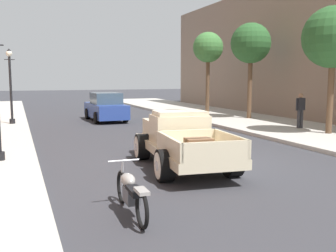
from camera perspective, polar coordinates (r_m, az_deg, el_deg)
The scene contains 9 objects.
ground_plane at distance 12.10m, azimuth 3.83°, elevation -5.03°, with size 140.00×140.00×0.00m, color #333338.
hotrod_truck_cream at distance 11.29m, azimuth 1.81°, elevation -1.99°, with size 2.50×5.05×1.58m.
motorcycle_parked at distance 7.36m, azimuth -5.42°, elevation -9.48°, with size 0.62×2.12×0.93m.
car_background_blue at distance 23.31m, azimuth -9.04°, elevation 2.64°, with size 1.94×4.34×1.65m.
pedestrian_sidewalk_right at distance 19.52m, azimuth 18.69°, elevation 2.45°, with size 0.53×0.22×1.65m.
street_lamp_far at distance 21.80m, azimuth -21.93°, elevation 6.18°, with size 0.50×0.32×3.85m.
street_tree_nearest at distance 18.13m, azimuth 22.89°, elevation 11.73°, with size 2.59×2.59×5.35m.
street_tree_second at distance 23.59m, azimuth 11.94°, elevation 11.59°, with size 2.32×2.32×5.51m.
street_tree_third at distance 27.04m, azimuth 5.84°, elevation 11.16°, with size 2.04×2.04×5.42m.
Camera 1 is at (-5.01, -10.72, 2.53)m, focal length 41.94 mm.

